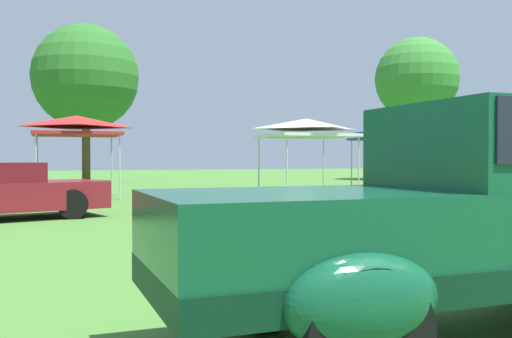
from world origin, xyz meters
TOP-DOWN VIEW (x-y plane):
  - feature_pickup_truck at (-0.36, 0.25)m, footprint 4.63×1.85m
  - show_car_burgundy at (-4.20, 10.13)m, footprint 4.54×2.83m
  - canopy_tent_left_field at (-2.34, 16.50)m, footprint 2.74×2.74m
  - canopy_tent_center_field at (5.40, 15.30)m, footprint 2.95×2.95m
  - canopy_tent_right_field at (10.12, 16.65)m, footprint 3.06×3.06m
  - treeline_mid_left at (-1.31, 28.99)m, footprint 5.66×5.66m
  - treeline_center at (17.36, 25.51)m, footprint 4.90×4.90m

SIDE VIEW (x-z plane):
  - show_car_burgundy at x=-4.20m, z-range -0.01..1.21m
  - feature_pickup_truck at x=-0.36m, z-range 0.02..1.72m
  - canopy_tent_left_field at x=-2.34m, z-range 1.07..3.78m
  - canopy_tent_center_field at x=5.40m, z-range 1.07..3.78m
  - canopy_tent_right_field at x=10.12m, z-range 1.07..3.78m
  - treeline_mid_left at x=-1.31m, z-range 1.41..9.93m
  - treeline_center at x=17.36m, z-range 1.75..10.21m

